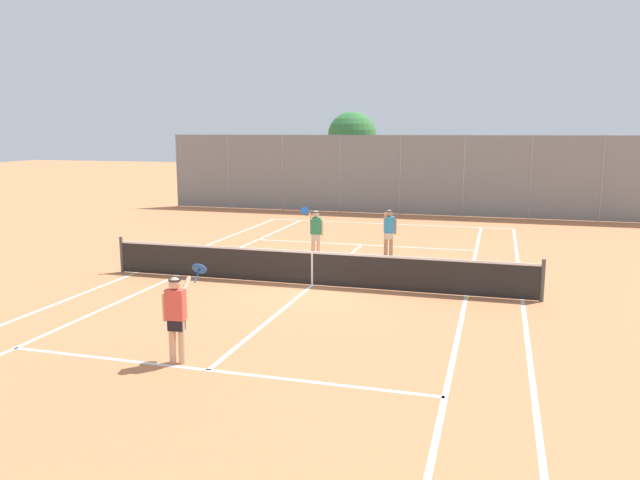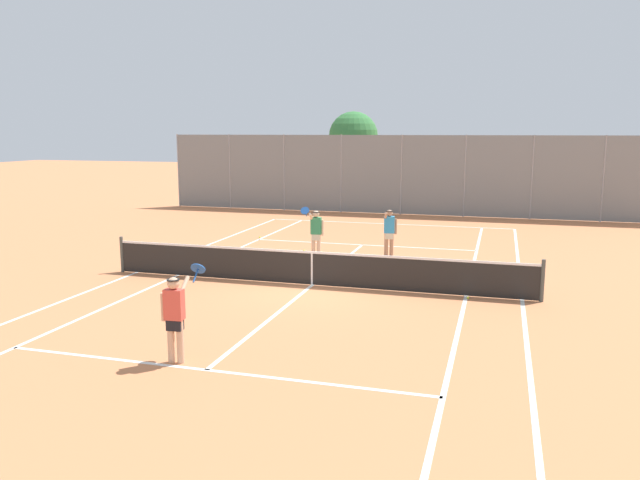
{
  "view_description": "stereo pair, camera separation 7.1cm",
  "coord_description": "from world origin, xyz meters",
  "px_view_note": "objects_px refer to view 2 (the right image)",
  "views": [
    {
      "loc": [
        4.8,
        -15.91,
        4.18
      ],
      "look_at": [
        -0.21,
        1.5,
        1.0
      ],
      "focal_mm": 35.0,
      "sensor_mm": 36.0,
      "label": 1
    },
    {
      "loc": [
        4.87,
        -15.89,
        4.18
      ],
      "look_at": [
        -0.21,
        1.5,
        1.0
      ],
      "focal_mm": 35.0,
      "sensor_mm": 36.0,
      "label": 2
    }
  ],
  "objects_px": {
    "loose_tennis_ball_2": "(304,250)",
    "tree_behind_left": "(354,138)",
    "loose_tennis_ball_1": "(260,237)",
    "player_far_left": "(316,231)",
    "tennis_net": "(312,267)",
    "player_near_side": "(175,313)",
    "player_far_right": "(389,230)",
    "loose_tennis_ball_0": "(468,298)"
  },
  "relations": [
    {
      "from": "player_far_left",
      "to": "player_far_right",
      "type": "distance_m",
      "value": 2.45
    },
    {
      "from": "loose_tennis_ball_0",
      "to": "player_far_right",
      "type": "bearing_deg",
      "value": 121.38
    },
    {
      "from": "tennis_net",
      "to": "tree_behind_left",
      "type": "xyz_separation_m",
      "value": [
        -3.34,
        19.04,
        3.29
      ]
    },
    {
      "from": "loose_tennis_ball_0",
      "to": "loose_tennis_ball_2",
      "type": "xyz_separation_m",
      "value": [
        -5.88,
        4.82,
        0.0
      ]
    },
    {
      "from": "loose_tennis_ball_1",
      "to": "tree_behind_left",
      "type": "bearing_deg",
      "value": 85.93
    },
    {
      "from": "tennis_net",
      "to": "loose_tennis_ball_0",
      "type": "xyz_separation_m",
      "value": [
        4.19,
        -0.24,
        -0.48
      ]
    },
    {
      "from": "player_far_left",
      "to": "loose_tennis_ball_2",
      "type": "distance_m",
      "value": 1.59
    },
    {
      "from": "player_far_left",
      "to": "tree_behind_left",
      "type": "xyz_separation_m",
      "value": [
        -2.4,
        15.53,
        2.87
      ]
    },
    {
      "from": "player_far_left",
      "to": "player_far_right",
      "type": "bearing_deg",
      "value": 21.98
    },
    {
      "from": "player_far_left",
      "to": "loose_tennis_ball_1",
      "type": "bearing_deg",
      "value": 135.62
    },
    {
      "from": "tennis_net",
      "to": "loose_tennis_ball_2",
      "type": "bearing_deg",
      "value": 110.26
    },
    {
      "from": "loose_tennis_ball_2",
      "to": "loose_tennis_ball_1",
      "type": "bearing_deg",
      "value": 139.73
    },
    {
      "from": "player_far_left",
      "to": "player_far_right",
      "type": "xyz_separation_m",
      "value": [
        2.28,
        0.92,
        -0.02
      ]
    },
    {
      "from": "player_far_left",
      "to": "tree_behind_left",
      "type": "distance_m",
      "value": 15.97
    },
    {
      "from": "loose_tennis_ball_0",
      "to": "player_far_left",
      "type": "bearing_deg",
      "value": 143.79
    },
    {
      "from": "player_far_right",
      "to": "loose_tennis_ball_1",
      "type": "bearing_deg",
      "value": 157.59
    },
    {
      "from": "loose_tennis_ball_2",
      "to": "player_near_side",
      "type": "bearing_deg",
      "value": -84.72
    },
    {
      "from": "player_far_left",
      "to": "tree_behind_left",
      "type": "relative_size",
      "value": 0.34
    },
    {
      "from": "player_far_right",
      "to": "loose_tennis_ball_1",
      "type": "distance_m",
      "value": 6.07
    },
    {
      "from": "player_near_side",
      "to": "player_far_left",
      "type": "bearing_deg",
      "value": 91.42
    },
    {
      "from": "loose_tennis_ball_2",
      "to": "tree_behind_left",
      "type": "relative_size",
      "value": 0.01
    },
    {
      "from": "player_near_side",
      "to": "tree_behind_left",
      "type": "height_order",
      "value": "tree_behind_left"
    },
    {
      "from": "loose_tennis_ball_1",
      "to": "loose_tennis_ball_2",
      "type": "distance_m",
      "value": 3.31
    },
    {
      "from": "loose_tennis_ball_2",
      "to": "loose_tennis_ball_0",
      "type": "bearing_deg",
      "value": -39.36
    },
    {
      "from": "player_far_right",
      "to": "tree_behind_left",
      "type": "distance_m",
      "value": 15.61
    },
    {
      "from": "player_near_side",
      "to": "loose_tennis_ball_0",
      "type": "relative_size",
      "value": 26.88
    },
    {
      "from": "player_near_side",
      "to": "loose_tennis_ball_2",
      "type": "height_order",
      "value": "player_near_side"
    },
    {
      "from": "loose_tennis_ball_0",
      "to": "loose_tennis_ball_1",
      "type": "distance_m",
      "value": 10.91
    },
    {
      "from": "player_far_right",
      "to": "loose_tennis_ball_0",
      "type": "xyz_separation_m",
      "value": [
        2.85,
        -4.67,
        -0.88
      ]
    },
    {
      "from": "player_far_left",
      "to": "player_near_side",
      "type": "bearing_deg",
      "value": -88.58
    },
    {
      "from": "player_far_right",
      "to": "player_far_left",
      "type": "bearing_deg",
      "value": -158.02
    },
    {
      "from": "player_near_side",
      "to": "player_far_left",
      "type": "height_order",
      "value": "same"
    },
    {
      "from": "tennis_net",
      "to": "player_near_side",
      "type": "relative_size",
      "value": 6.76
    },
    {
      "from": "player_far_left",
      "to": "player_far_right",
      "type": "height_order",
      "value": "player_far_left"
    },
    {
      "from": "player_near_side",
      "to": "loose_tennis_ball_2",
      "type": "xyz_separation_m",
      "value": [
        -1.0,
        10.78,
        -0.89
      ]
    },
    {
      "from": "player_far_right",
      "to": "tree_behind_left",
      "type": "relative_size",
      "value": 0.3
    },
    {
      "from": "loose_tennis_ball_2",
      "to": "tree_behind_left",
      "type": "xyz_separation_m",
      "value": [
        -1.65,
        14.46,
        3.76
      ]
    },
    {
      "from": "player_far_right",
      "to": "player_near_side",
      "type": "bearing_deg",
      "value": -100.84
    },
    {
      "from": "tennis_net",
      "to": "player_near_side",
      "type": "bearing_deg",
      "value": -96.38
    },
    {
      "from": "loose_tennis_ball_1",
      "to": "player_far_right",
      "type": "bearing_deg",
      "value": -22.41
    },
    {
      "from": "tennis_net",
      "to": "loose_tennis_ball_1",
      "type": "xyz_separation_m",
      "value": [
        -4.22,
        6.72,
        -0.48
      ]
    },
    {
      "from": "player_near_side",
      "to": "loose_tennis_ball_2",
      "type": "bearing_deg",
      "value": 95.28
    }
  ]
}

